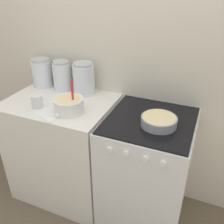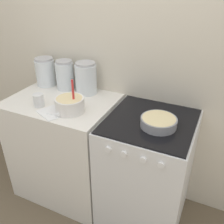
{
  "view_description": "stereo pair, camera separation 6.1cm",
  "coord_description": "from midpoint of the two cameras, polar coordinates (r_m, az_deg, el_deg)",
  "views": [
    {
      "loc": [
        0.65,
        -1.15,
        1.82
      ],
      "look_at": [
        0.07,
        0.23,
        0.99
      ],
      "focal_mm": 40.0,
      "sensor_mm": 36.0,
      "label": 1
    },
    {
      "loc": [
        0.71,
        -1.13,
        1.82
      ],
      "look_at": [
        0.07,
        0.23,
        0.99
      ],
      "focal_mm": 40.0,
      "sensor_mm": 36.0,
      "label": 2
    }
  ],
  "objects": [
    {
      "name": "measuring_spoon",
      "position": [
        1.78,
        -11.58,
        -0.61
      ],
      "size": [
        0.12,
        0.04,
        0.04
      ],
      "color": "white",
      "rests_on": "countertop_cabinet"
    },
    {
      "name": "countertop_cabinet",
      "position": [
        2.27,
        -9.64,
        -7.93
      ],
      "size": [
        0.84,
        0.63,
        0.94
      ],
      "color": "silver",
      "rests_on": "ground_plane"
    },
    {
      "name": "baking_pan",
      "position": [
        1.66,
        11.65,
        -2.25
      ],
      "size": [
        0.24,
        0.24,
        0.06
      ],
      "color": "gray",
      "rests_on": "stove"
    },
    {
      "name": "storage_jar_middle",
      "position": [
        2.19,
        -9.87,
        7.91
      ],
      "size": [
        0.15,
        0.15,
        0.25
      ],
      "color": "silver",
      "rests_on": "countertop_cabinet"
    },
    {
      "name": "recipe_page",
      "position": [
        1.86,
        -11.5,
        0.3
      ],
      "size": [
        0.28,
        0.3,
        0.01
      ],
      "color": "white",
      "rests_on": "countertop_cabinet"
    },
    {
      "name": "wall_back",
      "position": [
        2.02,
        4.3,
        11.18
      ],
      "size": [
        4.67,
        0.05,
        2.4
      ],
      "color": "beige",
      "rests_on": "ground_plane"
    },
    {
      "name": "storage_jar_right",
      "position": [
        2.08,
        -5.1,
        7.26
      ],
      "size": [
        0.18,
        0.18,
        0.26
      ],
      "color": "silver",
      "rests_on": "countertop_cabinet"
    },
    {
      "name": "storage_jar_left",
      "position": [
        2.31,
        -14.19,
        8.52
      ],
      "size": [
        0.17,
        0.17,
        0.25
      ],
      "color": "silver",
      "rests_on": "countertop_cabinet"
    },
    {
      "name": "mixing_bowl",
      "position": [
        1.82,
        -8.68,
        1.88
      ],
      "size": [
        0.21,
        0.21,
        0.25
      ],
      "color": "white",
      "rests_on": "countertop_cabinet"
    },
    {
      "name": "stove",
      "position": [
        2.02,
        8.69,
        -13.38
      ],
      "size": [
        0.62,
        0.65,
        0.94
      ],
      "color": "silver",
      "rests_on": "ground_plane"
    },
    {
      "name": "tin_can",
      "position": [
        1.95,
        -15.56,
        2.62
      ],
      "size": [
        0.08,
        0.08,
        0.1
      ],
      "color": "silver",
      "rests_on": "countertop_cabinet"
    }
  ]
}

